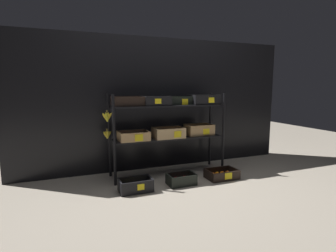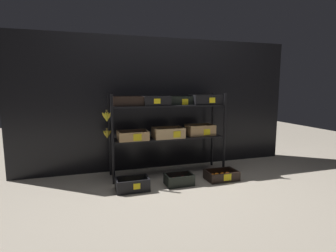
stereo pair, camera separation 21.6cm
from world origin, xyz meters
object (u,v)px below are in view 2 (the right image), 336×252
Objects in this scene: display_rack at (168,119)px; crate_ground_apple_gold at (132,186)px; crate_ground_tangerine at (221,176)px; crate_ground_apple_red at (179,180)px.

crate_ground_apple_gold is (-0.53, -0.42, -0.65)m from display_rack.
crate_ground_apple_gold is at bearing -141.77° from display_rack.
crate_ground_apple_gold reaches higher than crate_ground_tangerine.
crate_ground_apple_gold is 1.08m from crate_ground_tangerine.
display_rack is 4.88× the size of crate_ground_apple_red.
display_rack reaches higher than crate_ground_apple_red.
crate_ground_tangerine is at bearing 0.66° from crate_ground_apple_red.
display_rack is 4.36× the size of crate_ground_apple_gold.
crate_ground_apple_gold reaches higher than crate_ground_apple_red.
crate_ground_apple_red is (0.54, 0.01, -0.00)m from crate_ground_apple_gold.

